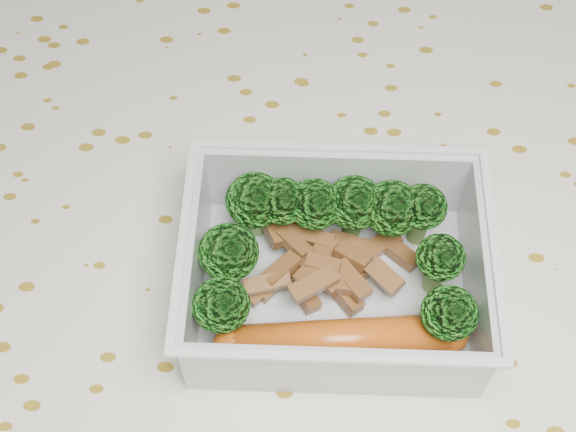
{
  "coord_description": "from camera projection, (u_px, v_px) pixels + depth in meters",
  "views": [
    {
      "loc": [
        -0.0,
        -0.24,
        1.17
      ],
      "look_at": [
        -0.01,
        0.0,
        0.78
      ],
      "focal_mm": 50.0,
      "sensor_mm": 36.0,
      "label": 1
    }
  ],
  "objects": [
    {
      "name": "lunch_container",
      "position": [
        335.0,
        278.0,
        0.45
      ],
      "size": [
        0.17,
        0.13,
        0.06
      ],
      "color": "silver",
      "rests_on": "tablecloth"
    },
    {
      "name": "dining_table",
      "position": [
        302.0,
        309.0,
        0.56
      ],
      "size": [
        1.4,
        0.9,
        0.75
      ],
      "color": "brown",
      "rests_on": "ground"
    },
    {
      "name": "sausage",
      "position": [
        341.0,
        340.0,
        0.43
      ],
      "size": [
        0.14,
        0.03,
        0.02
      ],
      "color": "#B44E12",
      "rests_on": "lunch_container"
    },
    {
      "name": "broccoli_florets",
      "position": [
        328.0,
        234.0,
        0.45
      ],
      "size": [
        0.15,
        0.1,
        0.05
      ],
      "color": "#608C3F",
      "rests_on": "lunch_container"
    },
    {
      "name": "tablecloth",
      "position": [
        303.0,
        275.0,
        0.51
      ],
      "size": [
        1.46,
        0.96,
        0.19
      ],
      "color": "silver",
      "rests_on": "dining_table"
    },
    {
      "name": "meat_pile",
      "position": [
        325.0,
        263.0,
        0.46
      ],
      "size": [
        0.1,
        0.07,
        0.03
      ],
      "color": "brown",
      "rests_on": "lunch_container"
    }
  ]
}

